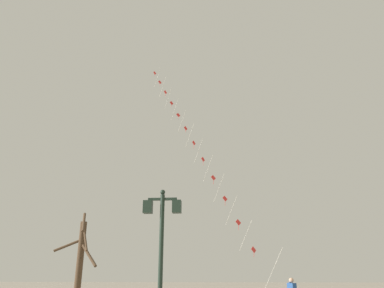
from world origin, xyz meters
name	(u,v)px	position (x,y,z in m)	size (l,w,h in m)	color
twin_lantern_lamp_post	(162,232)	(-2.51, 8.51, 3.09)	(1.22, 0.28, 4.45)	#1E2D23
kite_train	(195,145)	(-2.42, 23.19, 11.23)	(9.68, 12.78, 21.67)	brown
bare_tree	(79,266)	(-6.19, 11.53, 2.15)	(2.03, 1.33, 4.24)	#4C3826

